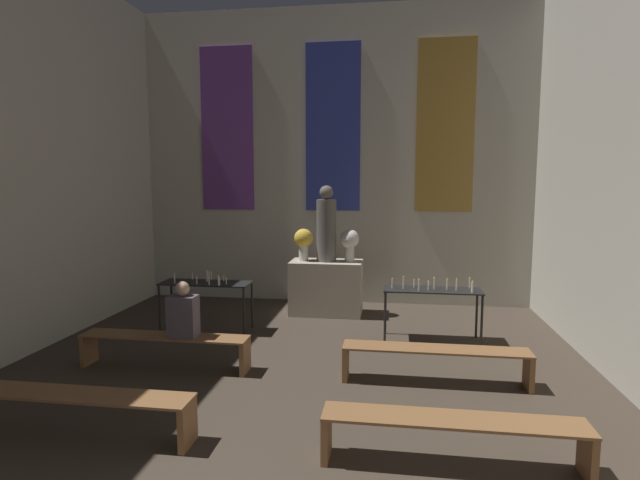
# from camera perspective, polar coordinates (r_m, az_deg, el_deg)

# --- Properties ---
(wall_back) EXTENTS (7.87, 0.16, 5.76)m
(wall_back) POSITION_cam_1_polar(r_m,az_deg,el_deg) (9.97, 1.53, 9.56)
(wall_back) COLOR #B2AD9E
(wall_back) RESTS_ON ground_plane
(altar) EXTENTS (1.29, 0.71, 0.97)m
(altar) POSITION_cam_1_polar(r_m,az_deg,el_deg) (9.16, 0.73, -5.43)
(altar) COLOR #ADA38E
(altar) RESTS_ON ground_plane
(statue) EXTENTS (0.36, 0.36, 1.37)m
(statue) POSITION_cam_1_polar(r_m,az_deg,el_deg) (8.99, 0.74, 1.52)
(statue) COLOR #5B5651
(statue) RESTS_ON altar
(flower_vase_left) EXTENTS (0.34, 0.34, 0.59)m
(flower_vase_left) POSITION_cam_1_polar(r_m,az_deg,el_deg) (9.08, -1.89, -0.08)
(flower_vase_left) COLOR beige
(flower_vase_left) RESTS_ON altar
(flower_vase_right) EXTENTS (0.34, 0.34, 0.59)m
(flower_vase_right) POSITION_cam_1_polar(r_m,az_deg,el_deg) (8.97, 3.40, -0.18)
(flower_vase_right) COLOR beige
(flower_vase_right) RESTS_ON altar
(candle_rack_left) EXTENTS (1.46, 0.51, 0.99)m
(candle_rack_left) POSITION_cam_1_polar(r_m,az_deg,el_deg) (8.30, -12.91, -5.33)
(candle_rack_left) COLOR black
(candle_rack_left) RESTS_ON ground_plane
(candle_rack_right) EXTENTS (1.46, 0.51, 0.99)m
(candle_rack_right) POSITION_cam_1_polar(r_m,az_deg,el_deg) (7.78, 12.71, -6.14)
(candle_rack_right) COLOR black
(candle_rack_right) RESTS_ON ground_plane
(pew_second_left) EXTENTS (2.20, 0.36, 0.44)m
(pew_second_left) POSITION_cam_1_polar(r_m,az_deg,el_deg) (5.43, -25.86, -16.57)
(pew_second_left) COLOR brown
(pew_second_left) RESTS_ON ground_plane
(pew_second_right) EXTENTS (2.20, 0.36, 0.44)m
(pew_second_right) POSITION_cam_1_polar(r_m,az_deg,el_deg) (4.62, 14.92, -20.32)
(pew_second_right) COLOR brown
(pew_second_right) RESTS_ON ground_plane
(pew_back_left) EXTENTS (2.20, 0.36, 0.44)m
(pew_back_left) POSITION_cam_1_polar(r_m,az_deg,el_deg) (6.88, -17.32, -11.23)
(pew_back_left) COLOR brown
(pew_back_left) RESTS_ON ground_plane
(pew_back_right) EXTENTS (2.20, 0.36, 0.44)m
(pew_back_right) POSITION_cam_1_polar(r_m,az_deg,el_deg) (6.27, 13.02, -12.89)
(pew_back_right) COLOR brown
(pew_back_right) RESTS_ON ground_plane
(person_seated) EXTENTS (0.36, 0.24, 0.71)m
(person_seated) POSITION_cam_1_polar(r_m,az_deg,el_deg) (6.66, -15.39, -8.02)
(person_seated) COLOR #564C56
(person_seated) RESTS_ON pew_back_left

